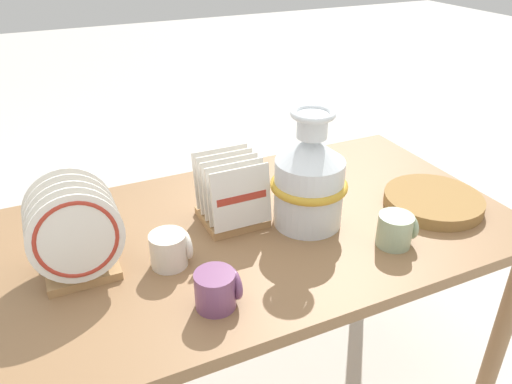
% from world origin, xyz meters
% --- Properties ---
extents(display_table, '(1.46, 0.81, 0.68)m').
position_xyz_m(display_table, '(0.00, 0.00, 0.61)').
color(display_table, olive).
rests_on(display_table, ground_plane).
extents(ceramic_vase, '(0.21, 0.21, 0.33)m').
position_xyz_m(ceramic_vase, '(0.14, -0.04, 0.82)').
color(ceramic_vase, silver).
rests_on(ceramic_vase, display_table).
extents(dish_rack_round_plates, '(0.21, 0.18, 0.24)m').
position_xyz_m(dish_rack_round_plates, '(-0.47, -0.01, 0.79)').
color(dish_rack_round_plates, tan).
rests_on(dish_rack_round_plates, display_table).
extents(dish_rack_square_plates, '(0.17, 0.17, 0.19)m').
position_xyz_m(dish_rack_square_plates, '(-0.05, 0.06, 0.76)').
color(dish_rack_square_plates, tan).
rests_on(dish_rack_square_plates, display_table).
extents(wicker_charger_stack, '(0.29, 0.29, 0.04)m').
position_xyz_m(wicker_charger_stack, '(0.53, -0.12, 0.70)').
color(wicker_charger_stack, olive).
rests_on(wicker_charger_stack, display_table).
extents(mug_sage_glaze, '(0.10, 0.09, 0.09)m').
position_xyz_m(mug_sage_glaze, '(0.30, -0.23, 0.73)').
color(mug_sage_glaze, '#9EB28E').
rests_on(mug_sage_glaze, display_table).
extents(mug_plum_glaze, '(0.10, 0.09, 0.09)m').
position_xyz_m(mug_plum_glaze, '(-0.21, -0.26, 0.73)').
color(mug_plum_glaze, '#7A4770').
rests_on(mug_plum_glaze, display_table).
extents(mug_cream_glaze, '(0.10, 0.09, 0.09)m').
position_xyz_m(mug_cream_glaze, '(-0.27, -0.07, 0.73)').
color(mug_cream_glaze, silver).
rests_on(mug_cream_glaze, display_table).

